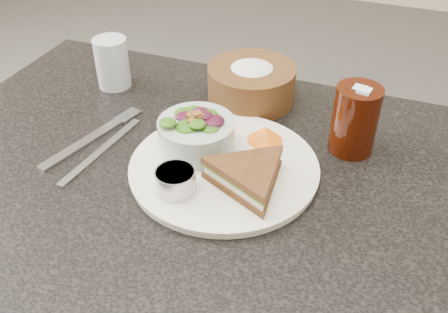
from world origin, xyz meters
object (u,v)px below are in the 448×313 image
Objects in this scene: dinner_plate at (224,168)px; bread_basket at (251,78)px; sandwich at (249,176)px; dressing_ramekin at (176,181)px; dining_table at (203,306)px; salad_bowl at (196,130)px; water_glass at (112,63)px; cola_glass at (355,117)px.

bread_basket is at bearing 97.51° from dinner_plate.
bread_basket is at bearing 133.20° from sandwich.
sandwich reaches higher than dressing_ramekin.
salad_bowl is at bearing 113.28° from dining_table.
water_glass reaches higher than sandwich.
dinner_plate is 0.24m from bread_basket.
salad_bowl is at bearing 176.52° from sandwich.
sandwich reaches higher than dining_table.
dining_table is 5.85× the size of bread_basket.
water_glass is at bearing 149.24° from dinner_plate.
water_glass reaches higher than dressing_ramekin.
salad_bowl is at bearing 156.07° from dinner_plate.
cola_glass reaches higher than bread_basket.
bread_basket is 0.29m from water_glass.
sandwich is 2.49× the size of dressing_ramekin.
cola_glass is at bearing 44.10° from dressing_ramekin.
bread_basket is (-0.03, 0.23, 0.04)m from dinner_plate.
cola_glass is 1.28× the size of water_glass.
salad_bowl is at bearing -32.21° from water_glass.
salad_bowl is at bearing 96.61° from dressing_ramekin.
cola_glass reaches higher than water_glass.
dinner_plate is 1.78× the size of bread_basket.
dressing_ramekin is at bearing -83.39° from salad_bowl.
bread_basket reaches higher than sandwich.
dining_table is 16.21× the size of dressing_ramekin.
dining_table is 7.64× the size of cola_glass.
sandwich is at bearing -34.10° from dinner_plate.
salad_bowl is 0.21m from bread_basket.
water_glass is at bearing -171.23° from bread_basket.
dressing_ramekin is 0.32m from cola_glass.
dinner_plate is (0.04, 0.01, 0.38)m from dining_table.
bread_basket is 1.31× the size of cola_glass.
dressing_ramekin is (-0.00, -0.08, 0.41)m from dining_table.
bread_basket is (-0.08, 0.27, 0.01)m from sandwich.
sandwich is (0.05, -0.04, 0.03)m from dinner_plate.
water_glass is at bearing 174.09° from cola_glass.
cola_glass is at bearing -24.13° from bread_basket.
dining_table is 3.29× the size of dinner_plate.
dinner_plate is 0.07m from sandwich.
sandwich is 0.22m from cola_glass.
water_glass is (-0.28, -0.04, 0.00)m from bread_basket.
cola_glass is (0.21, -0.10, 0.02)m from bread_basket.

